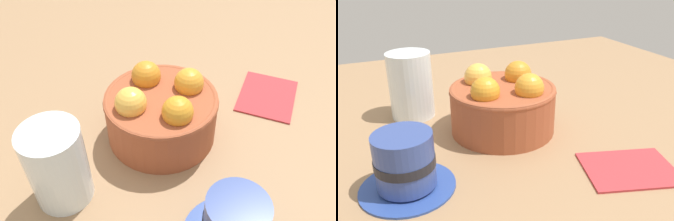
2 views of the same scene
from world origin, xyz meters
TOP-DOWN VIEW (x-y plane):
  - ground_plane at (0.00, 0.00)cm, footprint 118.22×102.41cm
  - terracotta_bowl at (0.01, 0.01)cm, footprint 16.87×16.87cm
  - coffee_cup at (-17.21, -9.99)cm, footprint 11.83×11.83cm
  - water_glass at (-12.26, 11.66)cm, footprint 7.46×7.46cm
  - folded_napkin at (10.75, -17.94)cm, footprint 14.31×12.50cm

SIDE VIEW (x-z plane):
  - ground_plane at x=0.00cm, z-range -4.00..0.00cm
  - folded_napkin at x=10.75cm, z-range 0.00..0.60cm
  - coffee_cup at x=-17.21cm, z-range -0.35..7.16cm
  - terracotta_bowl at x=0.01cm, z-range -0.60..9.92cm
  - water_glass at x=-12.26cm, z-range 0.00..11.46cm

